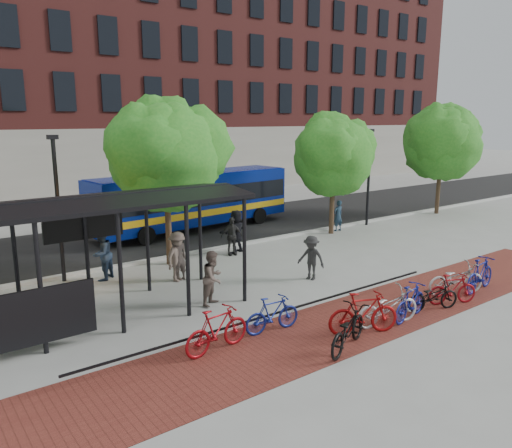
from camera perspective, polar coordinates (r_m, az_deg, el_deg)
ground at (r=19.10m, az=2.84°, el=-5.28°), size 160.00×160.00×0.00m
asphalt_street at (r=25.56m, az=-8.64°, el=-0.95°), size 160.00×8.00×0.01m
curb at (r=22.19m, az=-3.75°, el=-2.67°), size 160.00×0.25×0.12m
brick_strip at (r=14.38m, az=9.50°, el=-11.36°), size 24.00×3.00×0.01m
bike_rack_rail at (r=14.16m, az=3.08°, el=-11.60°), size 12.00×0.05×0.95m
building_brick at (r=45.73m, az=-8.66°, el=17.28°), size 55.00×14.00×20.00m
bus_shelter at (r=14.26m, az=-21.78°, el=0.36°), size 10.60×3.07×3.60m
tree_b at (r=19.50m, az=-10.11°, el=8.26°), size 5.15×4.20×6.47m
tree_c at (r=24.89m, az=8.92°, el=8.13°), size 4.66×3.80×5.92m
tree_d at (r=31.92m, az=20.51°, el=9.09°), size 5.39×4.40×6.55m
lamp_post_left at (r=18.48m, az=-21.68°, el=2.05°), size 0.35×0.20×5.12m
lamp_post_right at (r=27.31m, az=12.77°, el=5.55°), size 0.35×0.20×5.12m
bus at (r=25.80m, az=-7.18°, el=3.04°), size 11.14×3.50×2.96m
bike_1 at (r=12.56m, az=-4.48°, el=-11.96°), size 1.95×0.73×1.15m
bike_3 at (r=13.62m, az=1.88°, el=-10.26°), size 1.72×0.63×1.01m
bike_4 at (r=12.86m, az=10.42°, el=-11.75°), size 2.13×1.40×1.06m
bike_5 at (r=13.76m, az=12.17°, el=-9.93°), size 2.02×1.32×1.18m
bike_6 at (r=14.51m, az=14.82°, el=-9.14°), size 2.13×1.11×1.07m
bike_7 at (r=15.07m, az=17.23°, el=-8.48°), size 1.83×0.82×1.06m
bike_8 at (r=15.98m, az=19.58°, el=-7.78°), size 1.81×1.11×0.90m
bike_9 at (r=16.70m, az=21.54°, el=-6.94°), size 1.66×1.10×0.97m
bike_10 at (r=17.62m, az=21.87°, el=-5.84°), size 2.14×1.38×1.06m
bike_11 at (r=18.25m, az=24.23°, el=-5.28°), size 1.98×0.78×1.16m
pedestrian_1 at (r=17.92m, az=-8.84°, el=-3.78°), size 0.62×0.41×1.68m
pedestrian_2 at (r=18.53m, az=-17.22°, el=-3.30°), size 1.17×1.14×1.90m
pedestrian_3 at (r=17.83m, az=-8.94°, el=-3.69°), size 1.33×1.14×1.78m
pedestrian_4 at (r=20.97m, az=-2.83°, el=-1.41°), size 1.01×0.58×1.62m
pedestrian_5 at (r=21.35m, az=-2.28°, el=-0.84°), size 1.81×1.06×1.86m
pedestrian_7 at (r=25.84m, az=9.35°, el=0.96°), size 0.58×0.38×1.59m
pedestrian_8 at (r=15.48m, az=-4.92°, el=-6.15°), size 1.04×0.97×1.71m
pedestrian_9 at (r=17.90m, az=6.32°, el=-3.86°), size 0.91×1.17×1.60m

